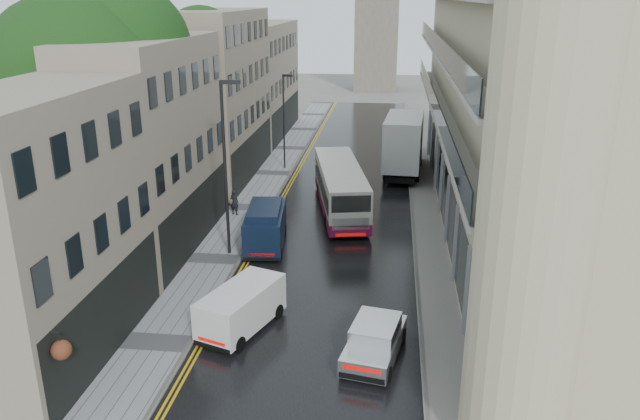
% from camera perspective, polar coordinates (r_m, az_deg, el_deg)
% --- Properties ---
extents(road, '(9.00, 85.00, 0.02)m').
position_cam_1_polar(road, '(39.68, 1.85, -0.22)').
color(road, black).
rests_on(road, ground).
extents(left_sidewalk, '(2.70, 85.00, 0.12)m').
position_cam_1_polar(left_sidewalk, '(40.53, -6.42, 0.17)').
color(left_sidewalk, gray).
rests_on(left_sidewalk, ground).
extents(right_sidewalk, '(1.80, 85.00, 0.12)m').
position_cam_1_polar(right_sidewalk, '(39.62, 9.66, -0.44)').
color(right_sidewalk, slate).
rests_on(right_sidewalk, ground).
extents(old_shop_row, '(4.50, 56.00, 12.00)m').
position_cam_1_polar(old_shop_row, '(42.34, -10.78, 9.08)').
color(old_shop_row, gray).
rests_on(old_shop_row, ground).
extents(modern_block, '(8.00, 40.00, 14.00)m').
position_cam_1_polar(modern_block, '(37.06, 18.03, 8.65)').
color(modern_block, '#B9AD89').
rests_on(modern_block, ground).
extents(tree_near, '(10.56, 10.56, 13.89)m').
position_cam_1_polar(tree_near, '(34.19, -20.73, 7.44)').
color(tree_near, black).
rests_on(tree_near, ground).
extents(tree_far, '(9.24, 9.24, 12.46)m').
position_cam_1_polar(tree_far, '(45.97, -13.03, 9.99)').
color(tree_far, black).
rests_on(tree_far, ground).
extents(cream_bus, '(4.45, 10.98, 2.92)m').
position_cam_1_polar(cream_bus, '(36.61, 0.65, 0.54)').
color(cream_bus, beige).
rests_on(cream_bus, road).
extents(white_lorry, '(3.29, 8.97, 4.62)m').
position_cam_1_polar(white_lorry, '(46.15, 6.02, 5.47)').
color(white_lorry, silver).
rests_on(white_lorry, road).
extents(silver_hatchback, '(2.50, 4.28, 1.51)m').
position_cam_1_polar(silver_hatchback, '(23.20, 2.22, -13.14)').
color(silver_hatchback, silver).
rests_on(silver_hatchback, road).
extents(white_van, '(3.15, 4.58, 1.91)m').
position_cam_1_polar(white_van, '(25.44, -10.65, -9.83)').
color(white_van, silver).
rests_on(white_van, road).
extents(navy_van, '(2.45, 5.07, 2.49)m').
position_cam_1_polar(navy_van, '(32.57, -6.88, -2.41)').
color(navy_van, black).
rests_on(navy_van, road).
extents(pedestrian, '(0.68, 0.56, 1.61)m').
position_cam_1_polar(pedestrian, '(39.04, -7.83, 0.70)').
color(pedestrian, black).
rests_on(pedestrian, left_sidewalk).
extents(lamp_post_near, '(1.04, 0.37, 9.05)m').
position_cam_1_polar(lamp_post_near, '(32.14, -8.66, 3.57)').
color(lamp_post_near, black).
rests_on(lamp_post_near, left_sidewalk).
extents(lamp_post_far, '(0.84, 0.39, 7.27)m').
position_cam_1_polar(lamp_post_far, '(48.82, -3.33, 8.01)').
color(lamp_post_far, black).
rests_on(lamp_post_far, left_sidewalk).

